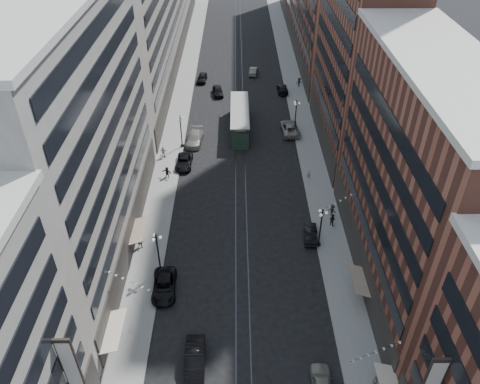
{
  "coord_description": "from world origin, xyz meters",
  "views": [
    {
      "loc": [
        -0.55,
        -9.07,
        38.88
      ],
      "look_at": [
        -0.16,
        36.25,
        5.0
      ],
      "focal_mm": 35.0,
      "sensor_mm": 36.0,
      "label": 1
    }
  ],
  "objects_px": {
    "lamppost_se_mid": "(296,115)",
    "pedestrian_extra_0": "(332,210)",
    "pedestrian_4": "(375,382)",
    "car_13": "(218,91)",
    "pedestrian_7": "(332,220)",
    "lamppost_se_far": "(321,227)",
    "car_7": "(184,162)",
    "car_5": "(195,360)",
    "car_12": "(282,89)",
    "pedestrian_5": "(167,172)",
    "car_8": "(195,138)",
    "car_11": "(290,128)",
    "pedestrian_6": "(163,152)",
    "car_10": "(310,234)",
    "streetcar": "(240,120)",
    "lamppost_sw_far": "(158,252)",
    "pedestrian_8": "(308,174)",
    "lamppost_sw_mid": "(181,130)",
    "pedestrian_9": "(299,82)",
    "car_9": "(202,78)",
    "pedestrian_2": "(140,242)",
    "car_2": "(164,286)",
    "car_14": "(253,71)"
  },
  "relations": [
    {
      "from": "pedestrian_2",
      "to": "car_10",
      "type": "xyz_separation_m",
      "value": [
        20.42,
        1.74,
        -0.31
      ]
    },
    {
      "from": "pedestrian_4",
      "to": "pedestrian_6",
      "type": "height_order",
      "value": "pedestrian_6"
    },
    {
      "from": "lamppost_se_mid",
      "to": "pedestrian_4",
      "type": "height_order",
      "value": "lamppost_se_mid"
    },
    {
      "from": "car_10",
      "to": "pedestrian_7",
      "type": "distance_m",
      "value": 3.78
    },
    {
      "from": "car_10",
      "to": "streetcar",
      "type": "bearing_deg",
      "value": -67.6
    },
    {
      "from": "lamppost_se_far",
      "to": "car_7",
      "type": "relative_size",
      "value": 1.12
    },
    {
      "from": "lamppost_se_far",
      "to": "pedestrian_8",
      "type": "relative_size",
      "value": 3.65
    },
    {
      "from": "lamppost_sw_mid",
      "to": "pedestrian_8",
      "type": "bearing_deg",
      "value": -25.42
    },
    {
      "from": "car_13",
      "to": "pedestrian_5",
      "type": "xyz_separation_m",
      "value": [
        -6.47,
        -27.82,
        0.2
      ]
    },
    {
      "from": "car_11",
      "to": "pedestrian_9",
      "type": "height_order",
      "value": "pedestrian_9"
    },
    {
      "from": "car_7",
      "to": "pedestrian_8",
      "type": "relative_size",
      "value": 3.27
    },
    {
      "from": "pedestrian_6",
      "to": "lamppost_sw_mid",
      "type": "bearing_deg",
      "value": -128.41
    },
    {
      "from": "pedestrian_4",
      "to": "car_13",
      "type": "bearing_deg",
      "value": 39.05
    },
    {
      "from": "car_5",
      "to": "car_12",
      "type": "xyz_separation_m",
      "value": [
        12.87,
        59.4,
        -0.16
      ]
    },
    {
      "from": "car_13",
      "to": "pedestrian_7",
      "type": "relative_size",
      "value": 2.72
    },
    {
      "from": "lamppost_sw_mid",
      "to": "pedestrian_extra_0",
      "type": "relative_size",
      "value": 3.39
    },
    {
      "from": "car_11",
      "to": "pedestrian_6",
      "type": "height_order",
      "value": "pedestrian_6"
    },
    {
      "from": "car_5",
      "to": "car_10",
      "type": "height_order",
      "value": "car_5"
    },
    {
      "from": "pedestrian_4",
      "to": "pedestrian_7",
      "type": "relative_size",
      "value": 1.03
    },
    {
      "from": "lamppost_sw_far",
      "to": "pedestrian_5",
      "type": "distance_m",
      "value": 18.67
    },
    {
      "from": "lamppost_sw_mid",
      "to": "car_10",
      "type": "xyz_separation_m",
      "value": [
        17.6,
        -21.54,
        -2.4
      ]
    },
    {
      "from": "lamppost_se_far",
      "to": "car_7",
      "type": "xyz_separation_m",
      "value": [
        -17.6,
        17.62,
        -2.41
      ]
    },
    {
      "from": "lamppost_sw_mid",
      "to": "pedestrian_5",
      "type": "height_order",
      "value": "lamppost_sw_mid"
    },
    {
      "from": "pedestrian_2",
      "to": "lamppost_sw_far",
      "type": "bearing_deg",
      "value": -51.35
    },
    {
      "from": "lamppost_se_mid",
      "to": "pedestrian_extra_0",
      "type": "height_order",
      "value": "lamppost_se_mid"
    },
    {
      "from": "car_14",
      "to": "pedestrian_8",
      "type": "distance_m",
      "value": 38.76
    },
    {
      "from": "pedestrian_9",
      "to": "lamppost_se_mid",
      "type": "bearing_deg",
      "value": -110.3
    },
    {
      "from": "lamppost_se_mid",
      "to": "car_12",
      "type": "relative_size",
      "value": 1.15
    },
    {
      "from": "lamppost_se_far",
      "to": "car_5",
      "type": "xyz_separation_m",
      "value": [
        -13.67,
        -15.94,
        -2.24
      ]
    },
    {
      "from": "pedestrian_2",
      "to": "pedestrian_6",
      "type": "bearing_deg",
      "value": 90.65
    },
    {
      "from": "car_5",
      "to": "car_13",
      "type": "relative_size",
      "value": 1.14
    },
    {
      "from": "car_8",
      "to": "car_13",
      "type": "bearing_deg",
      "value": 84.79
    },
    {
      "from": "car_2",
      "to": "pedestrian_7",
      "type": "bearing_deg",
      "value": 25.09
    },
    {
      "from": "lamppost_sw_mid",
      "to": "car_10",
      "type": "distance_m",
      "value": 27.92
    },
    {
      "from": "car_9",
      "to": "pedestrian_2",
      "type": "bearing_deg",
      "value": -90.54
    },
    {
      "from": "car_14",
      "to": "pedestrian_5",
      "type": "relative_size",
      "value": 2.61
    },
    {
      "from": "lamppost_se_far",
      "to": "pedestrian_4",
      "type": "height_order",
      "value": "lamppost_se_far"
    },
    {
      "from": "car_5",
      "to": "car_8",
      "type": "relative_size",
      "value": 0.91
    },
    {
      "from": "lamppost_se_far",
      "to": "pedestrian_extra_0",
      "type": "height_order",
      "value": "lamppost_se_far"
    },
    {
      "from": "lamppost_sw_far",
      "to": "car_10",
      "type": "relative_size",
      "value": 1.3
    },
    {
      "from": "pedestrian_4",
      "to": "car_9",
      "type": "distance_m",
      "value": 69.67
    },
    {
      "from": "car_8",
      "to": "car_11",
      "type": "height_order",
      "value": "car_11"
    },
    {
      "from": "lamppost_sw_mid",
      "to": "pedestrian_5",
      "type": "xyz_separation_m",
      "value": [
        -1.38,
        -8.51,
        -2.12
      ]
    },
    {
      "from": "car_5",
      "to": "pedestrian_9",
      "type": "height_order",
      "value": "pedestrian_9"
    },
    {
      "from": "streetcar",
      "to": "pedestrian_9",
      "type": "distance_m",
      "value": 20.6
    },
    {
      "from": "pedestrian_2",
      "to": "car_10",
      "type": "height_order",
      "value": "pedestrian_2"
    },
    {
      "from": "streetcar",
      "to": "lamppost_sw_far",
      "type": "bearing_deg",
      "value": -105.69
    },
    {
      "from": "lamppost_sw_mid",
      "to": "pedestrian_extra_0",
      "type": "bearing_deg",
      "value": -39.75
    },
    {
      "from": "car_2",
      "to": "pedestrian_5",
      "type": "height_order",
      "value": "pedestrian_5"
    },
    {
      "from": "lamppost_se_far",
      "to": "car_8",
      "type": "relative_size",
      "value": 0.96
    }
  ]
}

